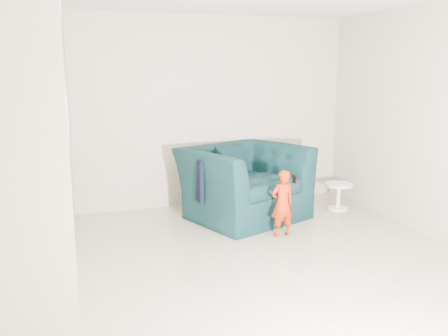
{
  "coord_description": "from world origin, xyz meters",
  "views": [
    {
      "loc": [
        -1.49,
        -3.79,
        1.92
      ],
      "look_at": [
        0.15,
        1.2,
        0.85
      ],
      "focal_mm": 38.0,
      "sensor_mm": 36.0,
      "label": 1
    }
  ],
  "objects_px": {
    "armchair": "(244,183)",
    "side_table": "(338,192)",
    "staircase": "(11,187)",
    "toddler": "(282,204)"
  },
  "relations": [
    {
      "from": "armchair",
      "to": "toddler",
      "type": "distance_m",
      "value": 0.86
    },
    {
      "from": "toddler",
      "to": "side_table",
      "type": "xyz_separation_m",
      "value": [
        1.23,
        0.77,
        -0.15
      ]
    },
    {
      "from": "toddler",
      "to": "staircase",
      "type": "xyz_separation_m",
      "value": [
        -2.84,
        -0.54,
        0.55
      ]
    },
    {
      "from": "staircase",
      "to": "armchair",
      "type": "bearing_deg",
      "value": 27.4
    },
    {
      "from": "side_table",
      "to": "staircase",
      "type": "relative_size",
      "value": 0.1
    },
    {
      "from": "toddler",
      "to": "side_table",
      "type": "bearing_deg",
      "value": -152.73
    },
    {
      "from": "armchair",
      "to": "side_table",
      "type": "bearing_deg",
      "value": -24.1
    },
    {
      "from": "armchair",
      "to": "staircase",
      "type": "xyz_separation_m",
      "value": [
        -2.68,
        -1.39,
        0.47
      ]
    },
    {
      "from": "side_table",
      "to": "staircase",
      "type": "bearing_deg",
      "value": -162.17
    },
    {
      "from": "staircase",
      "to": "toddler",
      "type": "bearing_deg",
      "value": 10.81
    }
  ]
}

